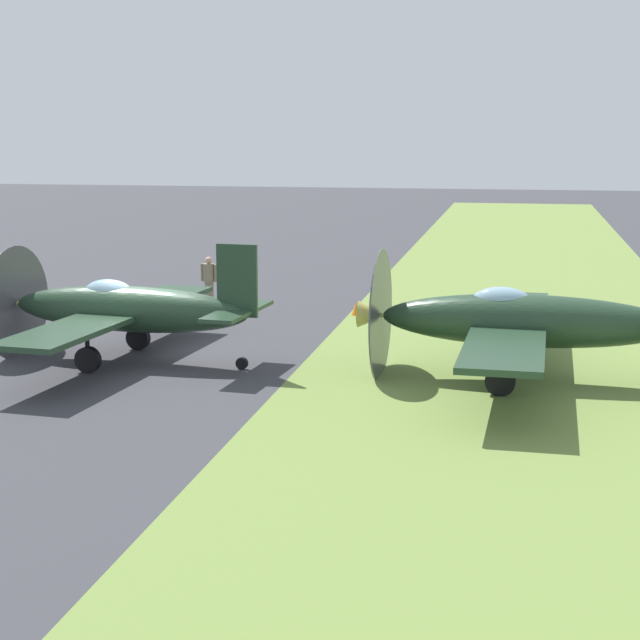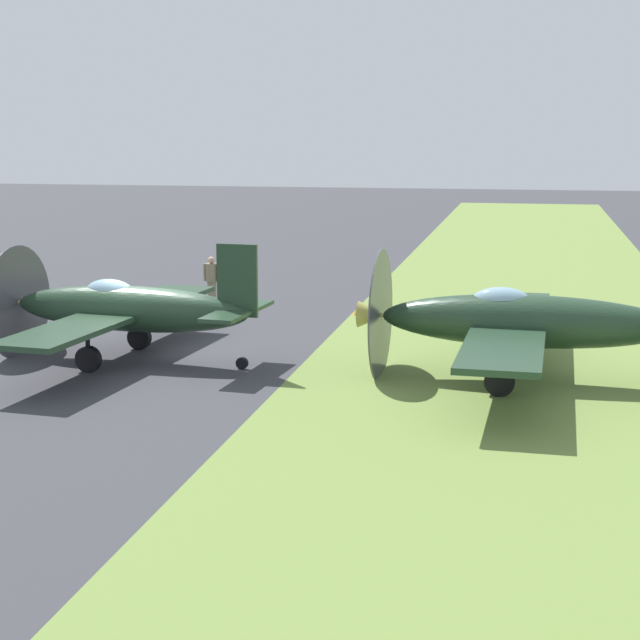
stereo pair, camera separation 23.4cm
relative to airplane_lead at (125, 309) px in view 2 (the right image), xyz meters
The scene contains 6 objects.
ground_plane 1.65m from the airplane_lead, 55.96° to the right, with size 160.00×160.00×0.00m, color #38383D.
grass_verge 10.19m from the airplane_lead, 87.15° to the right, with size 120.00×11.00×0.01m, color olive.
airplane_lead is the anchor object (origin of this frame).
airplane_wingman 10.06m from the airplane_lead, 90.95° to the right, with size 9.84×7.81×3.52m.
ground_crew_mechanic 8.30m from the airplane_lead, ahead, with size 0.38×0.62×1.73m.
runway_marker_cone 9.25m from the airplane_lead, 31.92° to the right, with size 0.36×0.36×0.44m, color orange.
Camera 2 is at (-24.84, -9.46, 5.96)m, focal length 56.99 mm.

